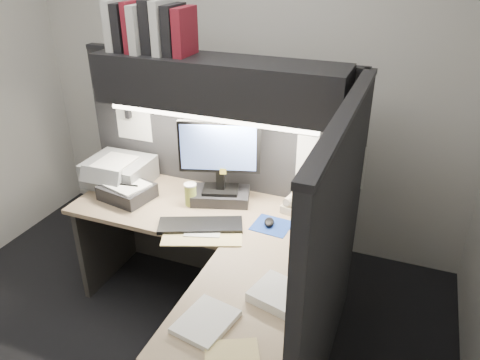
# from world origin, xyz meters

# --- Properties ---
(floor) EXTENTS (3.50, 3.50, 0.00)m
(floor) POSITION_xyz_m (0.00, 0.00, 0.00)
(floor) COLOR black
(floor) RESTS_ON ground
(wall_back) EXTENTS (3.50, 0.04, 2.70)m
(wall_back) POSITION_xyz_m (0.00, 1.50, 1.35)
(wall_back) COLOR silver
(wall_back) RESTS_ON floor
(partition_back) EXTENTS (1.90, 0.06, 1.60)m
(partition_back) POSITION_xyz_m (0.03, 0.93, 0.80)
(partition_back) COLOR black
(partition_back) RESTS_ON floor
(partition_right) EXTENTS (0.06, 1.50, 1.60)m
(partition_right) POSITION_xyz_m (0.98, 0.18, 0.80)
(partition_right) COLOR black
(partition_right) RESTS_ON floor
(desk) EXTENTS (1.70, 1.53, 0.73)m
(desk) POSITION_xyz_m (0.43, -0.00, 0.44)
(desk) COLOR #988060
(desk) RESTS_ON floor
(overhead_shelf) EXTENTS (1.55, 0.34, 0.30)m
(overhead_shelf) POSITION_xyz_m (0.12, 0.75, 1.50)
(overhead_shelf) COLOR black
(overhead_shelf) RESTS_ON partition_back
(task_light_tube) EXTENTS (1.32, 0.04, 0.04)m
(task_light_tube) POSITION_xyz_m (0.12, 0.61, 1.33)
(task_light_tube) COLOR white
(task_light_tube) RESTS_ON overhead_shelf
(monitor) EXTENTS (0.50, 0.33, 0.56)m
(monitor) POSITION_xyz_m (0.15, 0.70, 0.95)
(monitor) COLOR black
(monitor) RESTS_ON desk
(keyboard) EXTENTS (0.53, 0.35, 0.02)m
(keyboard) POSITION_xyz_m (0.16, 0.37, 0.74)
(keyboard) COLOR black
(keyboard) RESTS_ON desk
(mousepad) EXTENTS (0.24, 0.22, 0.00)m
(mousepad) POSITION_xyz_m (0.56, 0.53, 0.73)
(mousepad) COLOR navy
(mousepad) RESTS_ON desk
(mouse) EXTENTS (0.08, 0.11, 0.04)m
(mouse) POSITION_xyz_m (0.54, 0.54, 0.75)
(mouse) COLOR black
(mouse) RESTS_ON mousepad
(telephone) EXTENTS (0.25, 0.26, 0.09)m
(telephone) POSITION_xyz_m (0.68, 0.77, 0.77)
(telephone) COLOR beige
(telephone) RESTS_ON desk
(coffee_cup) EXTENTS (0.08, 0.08, 0.14)m
(coffee_cup) POSITION_xyz_m (-0.01, 0.58, 0.80)
(coffee_cup) COLOR #9CAB44
(coffee_cup) RESTS_ON desk
(printer) EXTENTS (0.43, 0.37, 0.17)m
(printer) POSITION_xyz_m (-0.62, 0.69, 0.82)
(printer) COLOR gray
(printer) RESTS_ON desk
(notebook_stack) EXTENTS (0.36, 0.32, 0.09)m
(notebook_stack) POSITION_xyz_m (-0.44, 0.51, 0.78)
(notebook_stack) COLOR black
(notebook_stack) RESTS_ON desk
(open_folder) EXTENTS (0.54, 0.44, 0.01)m
(open_folder) POSITION_xyz_m (0.20, 0.32, 0.73)
(open_folder) COLOR #DDC67C
(open_folder) RESTS_ON desk
(paper_stack_a) EXTENTS (0.31, 0.28, 0.05)m
(paper_stack_a) POSITION_xyz_m (0.80, -0.07, 0.76)
(paper_stack_a) COLOR white
(paper_stack_a) RESTS_ON desk
(paper_stack_b) EXTENTS (0.26, 0.30, 0.03)m
(paper_stack_b) POSITION_xyz_m (0.53, -0.35, 0.74)
(paper_stack_b) COLOR white
(paper_stack_b) RESTS_ON desk
(binder_row) EXTENTS (0.53, 0.26, 0.31)m
(binder_row) POSITION_xyz_m (-0.31, 0.75, 1.80)
(binder_row) COLOR #B6B5B1
(binder_row) RESTS_ON overhead_shelf
(pinned_papers) EXTENTS (1.76, 1.31, 0.51)m
(pinned_papers) POSITION_xyz_m (0.42, 0.56, 1.05)
(pinned_papers) COLOR white
(pinned_papers) RESTS_ON partition_back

